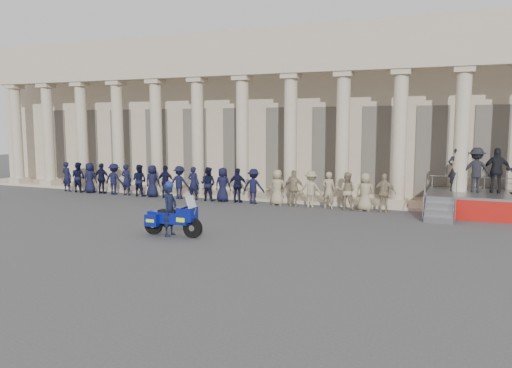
% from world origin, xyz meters
% --- Properties ---
extents(ground, '(90.00, 90.00, 0.00)m').
position_xyz_m(ground, '(0.00, 0.00, 0.00)').
color(ground, '#3E3E40').
rests_on(ground, ground).
extents(building, '(40.00, 12.50, 9.00)m').
position_xyz_m(building, '(-0.00, 14.74, 4.52)').
color(building, tan).
rests_on(building, ground).
extents(officer_rank, '(18.73, 0.65, 1.71)m').
position_xyz_m(officer_rank, '(-2.83, 6.77, 0.86)').
color(officer_rank, black).
rests_on(officer_rank, ground).
extents(reviewing_stand, '(4.68, 4.38, 2.87)m').
position_xyz_m(reviewing_stand, '(10.16, 7.72, 1.54)').
color(reviewing_stand, gray).
rests_on(reviewing_stand, ground).
extents(motorcycle, '(2.25, 0.92, 1.45)m').
position_xyz_m(motorcycle, '(0.01, -0.82, 0.63)').
color(motorcycle, black).
rests_on(motorcycle, ground).
extents(rider, '(0.45, 0.68, 1.92)m').
position_xyz_m(rider, '(-0.12, -0.83, 0.95)').
color(rider, black).
rests_on(rider, ground).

